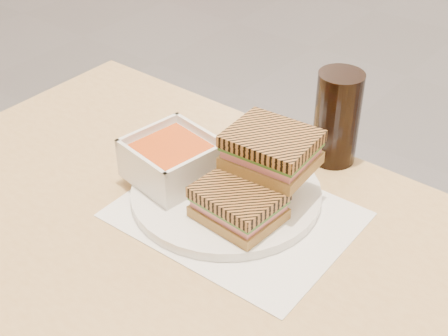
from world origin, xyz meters
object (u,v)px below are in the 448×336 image
Objects in this scene: soup_bowl at (172,161)px; panini_lower at (239,203)px; cola_glass at (337,118)px; plate at (226,193)px.

soup_bowl is 1.16× the size of panini_lower.
cola_glass is at bearing 54.40° from soup_bowl.
plate is 1.85× the size of cola_glass.
soup_bowl reaches higher than plate.
soup_bowl is at bearing -125.60° from cola_glass.
plate is 0.08m from panini_lower.
panini_lower reaches higher than plate.
panini_lower is at bearing -94.16° from cola_glass.
panini_lower is at bearing -37.00° from plate.
soup_bowl is at bearing 173.37° from panini_lower.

